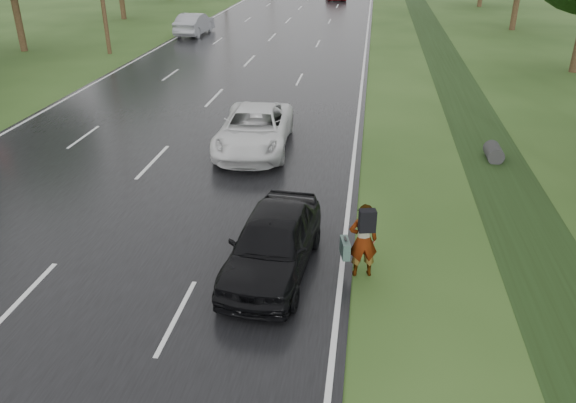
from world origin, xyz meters
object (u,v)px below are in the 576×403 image
(dark_sedan, at_px, (273,242))
(pedestrian, at_px, (362,239))
(white_pickup, at_px, (254,129))
(silver_sedan, at_px, (194,24))

(dark_sedan, bearing_deg, pedestrian, 8.95)
(white_pickup, xyz_separation_m, silver_sedan, (-8.99, 22.46, 0.04))
(silver_sedan, bearing_deg, dark_sedan, 112.74)
(dark_sedan, height_order, silver_sedan, silver_sedan)
(dark_sedan, xyz_separation_m, silver_sedan, (-10.97, 30.20, 0.03))
(pedestrian, distance_m, silver_sedan, 32.72)
(pedestrian, relative_size, white_pickup, 0.35)
(pedestrian, xyz_separation_m, dark_sedan, (-2.01, -0.16, -0.15))
(silver_sedan, bearing_deg, white_pickup, 114.58)
(silver_sedan, bearing_deg, pedestrian, 116.15)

